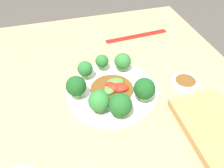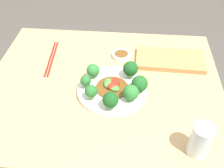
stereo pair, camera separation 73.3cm
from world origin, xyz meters
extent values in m
cube|color=tan|center=(0.00, 0.00, 0.37)|extent=(0.90, 0.75, 0.75)
cylinder|color=white|center=(0.04, -0.04, 0.76)|extent=(0.26, 0.26, 0.02)
cylinder|color=#70A356|center=(-0.03, -0.10, 0.78)|extent=(0.02, 0.02, 0.02)
sphere|color=#286B2D|center=(-0.03, -0.10, 0.80)|extent=(0.04, 0.04, 0.04)
cylinder|color=#70A356|center=(0.11, -0.09, 0.77)|extent=(0.02, 0.02, 0.01)
sphere|color=#2D7533|center=(0.11, -0.09, 0.80)|extent=(0.06, 0.06, 0.06)
cylinder|color=#7AAD5B|center=(0.13, -0.04, 0.77)|extent=(0.02, 0.02, 0.01)
sphere|color=#1E5B23|center=(0.13, -0.04, 0.80)|extent=(0.06, 0.06, 0.06)
cylinder|color=#89B76B|center=(0.10, 0.03, 0.77)|extent=(0.02, 0.02, 0.02)
sphere|color=#19511E|center=(0.10, 0.03, 0.81)|extent=(0.06, 0.06, 0.06)
cylinder|color=#7AAD5B|center=(0.04, -0.14, 0.78)|extent=(0.02, 0.02, 0.02)
sphere|color=#19511E|center=(0.04, -0.14, 0.81)|extent=(0.05, 0.05, 0.05)
cylinder|color=#89B76B|center=(-0.04, 0.02, 0.77)|extent=(0.02, 0.02, 0.01)
sphere|color=#2D7533|center=(-0.04, 0.02, 0.80)|extent=(0.05, 0.05, 0.05)
cylinder|color=#7AAD5B|center=(-0.06, -0.04, 0.77)|extent=(0.01, 0.01, 0.02)
sphere|color=#286B2D|center=(-0.06, -0.04, 0.80)|extent=(0.04, 0.04, 0.04)
cylinder|color=brown|center=(0.04, -0.04, 0.77)|extent=(0.12, 0.12, 0.01)
ellipsoid|color=#4C933D|center=(0.04, -0.04, 0.78)|extent=(0.06, 0.06, 0.02)
ellipsoid|color=#4C933D|center=(0.02, -0.02, 0.78)|extent=(0.03, 0.05, 0.02)
ellipsoid|color=red|center=(0.04, -0.02, 0.78)|extent=(0.05, 0.06, 0.02)
ellipsoid|color=red|center=(0.04, -0.04, 0.78)|extent=(0.05, 0.05, 0.02)
cylinder|color=red|center=(-0.23, 0.14, 0.75)|extent=(0.02, 0.24, 0.01)
cylinder|color=red|center=(-0.24, 0.14, 0.75)|extent=(0.02, 0.24, 0.01)
cylinder|color=white|center=(0.06, 0.18, 0.76)|extent=(0.08, 0.08, 0.01)
cylinder|color=brown|center=(0.06, 0.18, 0.76)|extent=(0.06, 0.06, 0.00)
cube|color=#AD7F4C|center=(0.26, 0.16, 0.76)|extent=(0.29, 0.15, 0.02)
camera|label=1|loc=(0.56, -0.19, 1.25)|focal=42.00mm
camera|label=2|loc=(0.10, -0.73, 1.43)|focal=42.00mm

